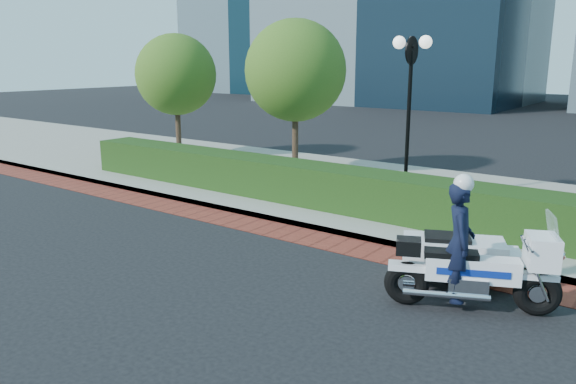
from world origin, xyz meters
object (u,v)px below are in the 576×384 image
Objects in this scene: tree_a at (176,75)px; tree_b at (295,71)px; lamppost at (410,93)px; police_motorcycle at (463,256)px.

tree_a is 5.50m from tree_b.
lamppost is 1.54× the size of police_motorcycle.
police_motorcycle is (7.77, -6.18, -2.70)m from tree_b.
lamppost is at bearing 99.29° from police_motorcycle.
tree_a reaches higher than police_motorcycle.
tree_a is at bearing 172.59° from lamppost.
police_motorcycle is at bearing -38.50° from tree_b.
tree_a is 14.85m from police_motorcycle.
tree_b is (5.50, 0.00, 0.21)m from tree_a.
tree_b is at bearing 116.96° from police_motorcycle.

